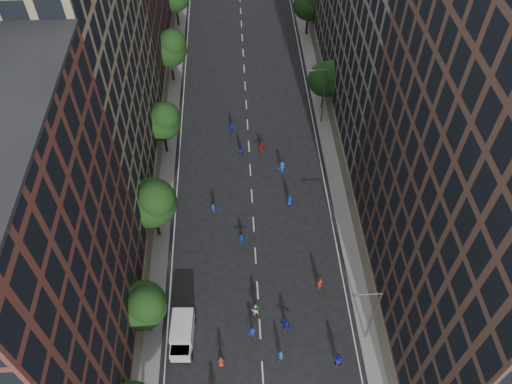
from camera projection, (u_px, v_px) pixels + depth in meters
ground at (249, 149)px, 68.53m from camera, size 240.00×240.00×0.00m
sidewalk_left at (165, 115)px, 72.96m from camera, size 4.00×105.00×0.15m
sidewalk_right at (328, 110)px, 73.77m from camera, size 4.00×105.00×0.15m
bldg_left_a at (12, 284)px, 37.63m from camera, size 14.00×22.00×30.00m
bldg_left_b at (67, 72)px, 51.75m from camera, size 14.00×26.00×34.00m
bldg_right_a at (501, 198)px, 39.24m from camera, size 14.00×30.00×36.00m
bldg_right_b at (405, 20)px, 59.28m from camera, size 14.00×28.00×33.00m
tree_left_1 at (143, 305)px, 46.92m from camera, size 4.80×4.80×8.21m
tree_left_2 at (153, 202)px, 54.11m from camera, size 5.60×5.60×9.45m
tree_left_3 at (162, 120)px, 63.66m from camera, size 5.00×5.00×8.58m
tree_left_4 at (170, 47)px, 73.87m from camera, size 5.40×5.40×9.08m
tree_right_a at (327, 78)px, 69.77m from camera, size 5.00×5.00×8.39m
tree_right_b at (310, 3)px, 82.55m from camera, size 5.20×5.20×8.83m
streetlamp_near at (371, 314)px, 46.72m from camera, size 2.64×0.22×9.06m
streetlamp_far at (323, 93)px, 68.23m from camera, size 2.64×0.22×9.06m
cargo_van at (182, 334)px, 49.48m from camera, size 2.47×4.86×2.53m
skater_1 at (280, 356)px, 48.53m from camera, size 0.73×0.62×1.70m
skater_2 at (338, 360)px, 48.19m from camera, size 1.00×0.83×1.87m
skater_3 at (252, 333)px, 50.19m from camera, size 1.13×0.89×1.53m
skater_5 at (286, 325)px, 50.63m from camera, size 1.58×1.06×1.64m
skater_6 at (221, 362)px, 48.18m from camera, size 0.84×0.61×1.59m
skater_7 at (320, 284)px, 53.58m from camera, size 0.80×0.64×1.90m
skater_8 at (255, 310)px, 51.70m from camera, size 0.92×0.75×1.76m
skater_9 at (186, 321)px, 50.98m from camera, size 1.11×0.69×1.66m
skater_10 at (257, 309)px, 51.76m from camera, size 1.08×0.50×1.81m
skater_11 at (242, 239)px, 57.71m from camera, size 1.43×0.54×1.52m
skater_12 at (289, 200)px, 61.45m from camera, size 0.90×0.73×1.60m
skater_13 at (213, 208)px, 60.63m from camera, size 0.65×0.50×1.58m
skater_14 at (240, 150)px, 67.24m from camera, size 0.88×0.75×1.58m
skater_15 at (282, 168)px, 65.02m from camera, size 1.23×0.88×1.72m
skater_16 at (232, 129)px, 69.73m from camera, size 1.21×0.83×1.92m
skater_17 at (261, 149)px, 67.43m from camera, size 1.52×0.71×1.58m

